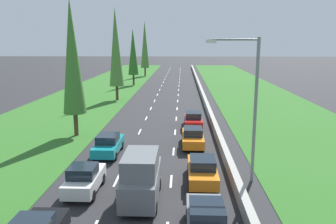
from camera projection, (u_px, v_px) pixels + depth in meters
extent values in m
plane|color=#28282B|center=(169.00, 92.00, 59.84)|extent=(300.00, 300.00, 0.00)
cube|color=#2D6623|center=(98.00, 92.00, 60.36)|extent=(14.00, 140.00, 0.04)
cube|color=#2D6623|center=(250.00, 93.00, 59.25)|extent=(14.00, 140.00, 0.04)
cube|color=#9E9B93|center=(201.00, 90.00, 59.52)|extent=(0.44, 120.00, 0.85)
cube|color=white|center=(117.00, 180.00, 21.76)|extent=(0.14, 2.00, 0.01)
cube|color=white|center=(131.00, 151.00, 27.63)|extent=(0.14, 2.00, 0.01)
cube|color=white|center=(140.00, 132.00, 33.50)|extent=(0.14, 2.00, 0.01)
cube|color=white|center=(146.00, 118.00, 39.37)|extent=(0.14, 2.00, 0.01)
cube|color=white|center=(151.00, 108.00, 45.24)|extent=(0.14, 2.00, 0.01)
cube|color=white|center=(155.00, 101.00, 51.11)|extent=(0.14, 2.00, 0.01)
cube|color=white|center=(157.00, 95.00, 56.98)|extent=(0.14, 2.00, 0.01)
cube|color=white|center=(160.00, 90.00, 62.85)|extent=(0.14, 2.00, 0.01)
cube|color=white|center=(162.00, 86.00, 68.72)|extent=(0.14, 2.00, 0.01)
cube|color=white|center=(163.00, 82.00, 74.59)|extent=(0.14, 2.00, 0.01)
cube|color=white|center=(165.00, 79.00, 80.46)|extent=(0.14, 2.00, 0.01)
cube|color=white|center=(166.00, 77.00, 86.33)|extent=(0.14, 2.00, 0.01)
cube|color=white|center=(167.00, 75.00, 92.20)|extent=(0.14, 2.00, 0.01)
cube|color=white|center=(168.00, 73.00, 98.07)|extent=(0.14, 2.00, 0.01)
cube|color=white|center=(169.00, 71.00, 103.94)|extent=(0.14, 2.00, 0.01)
cube|color=white|center=(170.00, 69.00, 109.81)|extent=(0.14, 2.00, 0.01)
cube|color=white|center=(170.00, 68.00, 115.68)|extent=(0.14, 2.00, 0.01)
cube|color=white|center=(171.00, 181.00, 21.62)|extent=(0.14, 2.00, 0.01)
cube|color=white|center=(174.00, 151.00, 27.49)|extent=(0.14, 2.00, 0.01)
cube|color=white|center=(175.00, 132.00, 33.36)|extent=(0.14, 2.00, 0.01)
cube|color=white|center=(176.00, 119.00, 39.23)|extent=(0.14, 2.00, 0.01)
cube|color=white|center=(177.00, 109.00, 45.10)|extent=(0.14, 2.00, 0.01)
cube|color=white|center=(178.00, 101.00, 50.97)|extent=(0.14, 2.00, 0.01)
cube|color=white|center=(178.00, 95.00, 56.84)|extent=(0.14, 2.00, 0.01)
cube|color=white|center=(179.00, 90.00, 62.71)|extent=(0.14, 2.00, 0.01)
cube|color=white|center=(179.00, 86.00, 68.58)|extent=(0.14, 2.00, 0.01)
cube|color=white|center=(179.00, 82.00, 74.45)|extent=(0.14, 2.00, 0.01)
cube|color=white|center=(179.00, 79.00, 80.32)|extent=(0.14, 2.00, 0.01)
cube|color=white|center=(180.00, 77.00, 86.19)|extent=(0.14, 2.00, 0.01)
cube|color=white|center=(180.00, 75.00, 92.06)|extent=(0.14, 2.00, 0.01)
cube|color=white|center=(180.00, 73.00, 97.93)|extent=(0.14, 2.00, 0.01)
cube|color=white|center=(180.00, 71.00, 103.80)|extent=(0.14, 2.00, 0.01)
cube|color=white|center=(180.00, 69.00, 109.67)|extent=(0.14, 2.00, 0.01)
cube|color=white|center=(180.00, 68.00, 115.54)|extent=(0.14, 2.00, 0.01)
cube|color=slate|center=(206.00, 223.00, 15.36)|extent=(1.76, 4.50, 0.72)
cube|color=#19232D|center=(207.00, 211.00, 15.08)|extent=(1.56, 1.90, 0.60)
cylinder|color=black|center=(188.00, 214.00, 16.83)|extent=(0.22, 0.64, 0.64)
cylinder|color=black|center=(220.00, 215.00, 16.76)|extent=(0.22, 0.64, 0.64)
cube|color=white|center=(85.00, 181.00, 19.98)|extent=(1.68, 3.90, 0.76)
cube|color=#19232D|center=(83.00, 171.00, 19.55)|extent=(1.52, 1.60, 0.64)
cylinder|color=black|center=(79.00, 178.00, 21.27)|extent=(0.22, 0.64, 0.64)
cylinder|color=black|center=(103.00, 179.00, 21.21)|extent=(0.22, 0.64, 0.64)
cylinder|color=black|center=(66.00, 195.00, 18.91)|extent=(0.22, 0.64, 0.64)
cylinder|color=black|center=(93.00, 196.00, 18.85)|extent=(0.22, 0.64, 0.64)
cube|color=orange|center=(202.00, 172.00, 21.41)|extent=(1.76, 4.50, 0.72)
cube|color=#19232D|center=(203.00, 163.00, 21.13)|extent=(1.56, 1.90, 0.60)
cylinder|color=black|center=(189.00, 169.00, 22.88)|extent=(0.22, 0.64, 0.64)
cylinder|color=black|center=(213.00, 169.00, 22.81)|extent=(0.22, 0.64, 0.64)
cylinder|color=black|center=(190.00, 186.00, 20.15)|extent=(0.22, 0.64, 0.64)
cylinder|color=black|center=(217.00, 186.00, 20.08)|extent=(0.22, 0.64, 0.64)
cube|color=slate|center=(142.00, 183.00, 18.88)|extent=(1.90, 4.90, 1.40)
cube|color=slate|center=(141.00, 163.00, 18.34)|extent=(1.80, 3.10, 1.10)
cylinder|color=black|center=(130.00, 183.00, 20.55)|extent=(0.22, 0.64, 0.64)
cylinder|color=black|center=(159.00, 184.00, 20.47)|extent=(0.22, 0.64, 0.64)
cylinder|color=black|center=(122.00, 207.00, 17.57)|extent=(0.22, 0.64, 0.64)
cylinder|color=black|center=(155.00, 208.00, 17.50)|extent=(0.22, 0.64, 0.64)
cube|color=orange|center=(193.00, 138.00, 28.79)|extent=(1.76, 4.50, 0.72)
cube|color=#19232D|center=(193.00, 131.00, 28.51)|extent=(1.56, 1.90, 0.60)
cylinder|color=black|center=(183.00, 138.00, 30.26)|extent=(0.22, 0.64, 0.64)
cylinder|color=black|center=(201.00, 138.00, 30.19)|extent=(0.22, 0.64, 0.64)
cylinder|color=black|center=(183.00, 147.00, 27.53)|extent=(0.22, 0.64, 0.64)
cylinder|color=black|center=(203.00, 148.00, 27.46)|extent=(0.22, 0.64, 0.64)
cube|color=red|center=(193.00, 121.00, 35.16)|extent=(1.76, 4.50, 0.72)
cube|color=#19232D|center=(193.00, 115.00, 34.88)|extent=(1.56, 1.90, 0.60)
cylinder|color=black|center=(185.00, 121.00, 36.63)|extent=(0.22, 0.64, 0.64)
cylinder|color=black|center=(200.00, 121.00, 36.57)|extent=(0.22, 0.64, 0.64)
cylinder|color=black|center=(186.00, 127.00, 33.91)|extent=(0.22, 0.64, 0.64)
cylinder|color=black|center=(202.00, 128.00, 33.84)|extent=(0.22, 0.64, 0.64)
cube|color=teal|center=(108.00, 146.00, 26.70)|extent=(1.76, 4.50, 0.72)
cube|color=#19232D|center=(108.00, 138.00, 26.42)|extent=(1.56, 1.90, 0.60)
cylinder|color=black|center=(103.00, 145.00, 28.18)|extent=(0.22, 0.64, 0.64)
cylinder|color=black|center=(122.00, 145.00, 28.11)|extent=(0.22, 0.64, 0.64)
cylinder|color=black|center=(94.00, 156.00, 25.45)|extent=(0.22, 0.64, 0.64)
cylinder|color=black|center=(115.00, 156.00, 25.38)|extent=(0.22, 0.64, 0.64)
cylinder|color=#4C3823|center=(76.00, 124.00, 31.96)|extent=(0.40, 0.40, 2.20)
cone|color=#3D752D|center=(72.00, 57.00, 30.68)|extent=(2.11, 2.11, 10.40)
cylinder|color=#4C3823|center=(117.00, 93.00, 51.55)|extent=(0.41, 0.41, 2.20)
cone|color=#4C7F38|center=(116.00, 47.00, 50.16)|extent=(2.14, 2.14, 11.46)
cylinder|color=#4C3823|center=(134.00, 80.00, 69.14)|extent=(0.40, 0.40, 2.20)
cone|color=#2D6623|center=(133.00, 52.00, 68.00)|extent=(2.08, 2.08, 9.11)
cylinder|color=#4C3823|center=(145.00, 72.00, 87.48)|extent=(0.41, 0.41, 2.20)
cone|color=#4C7F38|center=(145.00, 45.00, 86.07)|extent=(2.15, 2.15, 11.72)
cylinder|color=gray|center=(255.00, 112.00, 20.78)|extent=(0.20, 0.20, 9.00)
cylinder|color=gray|center=(235.00, 40.00, 19.96)|extent=(2.80, 0.12, 0.12)
cube|color=silver|center=(211.00, 41.00, 20.04)|extent=(0.60, 0.28, 0.20)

